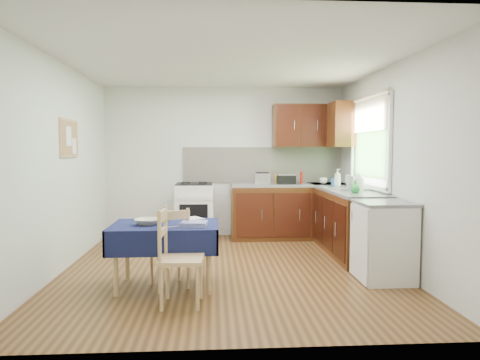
{
  "coord_description": "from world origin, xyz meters",
  "views": [
    {
      "loc": [
        -0.19,
        -5.13,
        1.46
      ],
      "look_at": [
        0.15,
        0.26,
        1.07
      ],
      "focal_mm": 32.0,
      "sensor_mm": 36.0,
      "label": 1
    }
  ],
  "objects": [
    {
      "name": "floor",
      "position": [
        0.0,
        0.0,
        0.0
      ],
      "size": [
        4.2,
        4.2,
        0.0
      ],
      "primitive_type": "plane",
      "color": "#442D12",
      "rests_on": "ground"
    },
    {
      "name": "ceiling",
      "position": [
        0.0,
        0.0,
        2.5
      ],
      "size": [
        4.0,
        4.2,
        0.02
      ],
      "primitive_type": "cube",
      "color": "silver",
      "rests_on": "wall_back"
    },
    {
      "name": "wall_back",
      "position": [
        0.0,
        2.1,
        1.25
      ],
      "size": [
        4.0,
        0.02,
        2.5
      ],
      "primitive_type": "cube",
      "color": "silver",
      "rests_on": "ground"
    },
    {
      "name": "wall_front",
      "position": [
        0.0,
        -2.1,
        1.25
      ],
      "size": [
        4.0,
        0.02,
        2.5
      ],
      "primitive_type": "cube",
      "color": "silver",
      "rests_on": "ground"
    },
    {
      "name": "wall_left",
      "position": [
        -2.0,
        0.0,
        1.25
      ],
      "size": [
        0.02,
        4.2,
        2.5
      ],
      "primitive_type": "cube",
      "color": "silver",
      "rests_on": "ground"
    },
    {
      "name": "wall_right",
      "position": [
        2.0,
        0.0,
        1.25
      ],
      "size": [
        0.02,
        4.2,
        2.5
      ],
      "primitive_type": "cube",
      "color": "silver",
      "rests_on": "ground"
    },
    {
      "name": "base_cabinets",
      "position": [
        1.36,
        1.26,
        0.43
      ],
      "size": [
        1.9,
        2.3,
        0.86
      ],
      "color": "#351B09",
      "rests_on": "ground"
    },
    {
      "name": "worktop_back",
      "position": [
        1.05,
        1.8,
        0.88
      ],
      "size": [
        1.9,
        0.6,
        0.04
      ],
      "primitive_type": "cube",
      "color": "slate",
      "rests_on": "base_cabinets"
    },
    {
      "name": "worktop_right",
      "position": [
        1.7,
        0.65,
        0.88
      ],
      "size": [
        0.6,
        1.7,
        0.04
      ],
      "primitive_type": "cube",
      "color": "slate",
      "rests_on": "base_cabinets"
    },
    {
      "name": "worktop_corner",
      "position": [
        1.7,
        1.8,
        0.88
      ],
      "size": [
        0.6,
        0.6,
        0.04
      ],
      "primitive_type": "cube",
      "color": "slate",
      "rests_on": "base_cabinets"
    },
    {
      "name": "splashback",
      "position": [
        0.65,
        2.08,
        1.2
      ],
      "size": [
        2.7,
        0.02,
        0.6
      ],
      "primitive_type": "cube",
      "color": "beige",
      "rests_on": "wall_back"
    },
    {
      "name": "upper_cabinets",
      "position": [
        1.52,
        1.8,
        1.85
      ],
      "size": [
        1.2,
        0.85,
        0.7
      ],
      "color": "#351B09",
      "rests_on": "wall_back"
    },
    {
      "name": "stove",
      "position": [
        -0.5,
        1.8,
        0.46
      ],
      "size": [
        0.6,
        0.61,
        0.92
      ],
      "color": "white",
      "rests_on": "ground"
    },
    {
      "name": "window",
      "position": [
        1.97,
        0.7,
        1.65
      ],
      "size": [
        0.04,
        1.48,
        1.26
      ],
      "color": "#2C5A25",
      "rests_on": "wall_right"
    },
    {
      "name": "fridge",
      "position": [
        1.7,
        -0.55,
        0.44
      ],
      "size": [
        0.58,
        0.6,
        0.89
      ],
      "color": "white",
      "rests_on": "ground"
    },
    {
      "name": "corkboard",
      "position": [
        -1.97,
        0.3,
        1.6
      ],
      "size": [
        0.04,
        0.62,
        0.47
      ],
      "color": "tan",
      "rests_on": "wall_left"
    },
    {
      "name": "dining_table",
      "position": [
        -0.7,
        -0.62,
        0.57
      ],
      "size": [
        1.12,
        0.76,
        0.67
      ],
      "rotation": [
        0.0,
        0.0,
        0.26
      ],
      "color": "#0E1B3B",
      "rests_on": "ground"
    },
    {
      "name": "chair_far",
      "position": [
        -0.64,
        -0.68,
        0.45
      ],
      "size": [
        0.49,
        0.49,
        0.85
      ],
      "rotation": [
        0.0,
        0.0,
        3.53
      ],
      "color": "tan",
      "rests_on": "ground"
    },
    {
      "name": "chair_near",
      "position": [
        -0.54,
        -1.17,
        0.48
      ],
      "size": [
        0.43,
        0.43,
        0.91
      ],
      "rotation": [
        0.0,
        0.0,
        1.51
      ],
      "color": "tan",
      "rests_on": "ground"
    },
    {
      "name": "toaster",
      "position": [
        0.6,
        1.78,
        0.99
      ],
      "size": [
        0.25,
        0.15,
        0.19
      ],
      "rotation": [
        0.0,
        0.0,
        -0.14
      ],
      "color": "silver",
      "rests_on": "worktop_back"
    },
    {
      "name": "sandwich_press",
      "position": [
        0.99,
        1.78,
        0.98
      ],
      "size": [
        0.29,
        0.25,
        0.17
      ],
      "rotation": [
        0.0,
        0.0,
        0.23
      ],
      "color": "black",
      "rests_on": "worktop_back"
    },
    {
      "name": "sauce_bottle",
      "position": [
        1.24,
        1.74,
        1.0
      ],
      "size": [
        0.05,
        0.05,
        0.2
      ],
      "primitive_type": "cylinder",
      "color": "#AD170D",
      "rests_on": "worktop_back"
    },
    {
      "name": "yellow_packet",
      "position": [
        0.9,
        1.88,
        0.98
      ],
      "size": [
        0.14,
        0.12,
        0.16
      ],
      "primitive_type": "cube",
      "rotation": [
        0.0,
        0.0,
        -0.34
      ],
      "color": "yellow",
      "rests_on": "worktop_back"
    },
    {
      "name": "dish_rack",
      "position": [
        1.73,
        0.73,
        0.92
      ],
      "size": [
        0.43,
        0.33,
        0.2
      ],
      "rotation": [
        0.0,
        0.0,
        -0.36
      ],
      "color": "gray",
      "rests_on": "worktop_right"
    },
    {
      "name": "kettle",
      "position": [
        1.75,
        0.46,
        1.01
      ],
      "size": [
        0.15,
        0.15,
        0.25
      ],
      "color": "white",
      "rests_on": "worktop_right"
    },
    {
      "name": "cup",
      "position": [
        1.6,
        1.71,
        0.95
      ],
      "size": [
        0.14,
        0.14,
        0.1
      ],
      "primitive_type": "imported",
      "rotation": [
        0.0,
        0.0,
        0.13
      ],
      "color": "white",
      "rests_on": "worktop_back"
    },
    {
      "name": "soap_bottle_a",
      "position": [
        1.68,
        1.18,
        1.03
      ],
      "size": [
        0.15,
        0.14,
        0.27
      ],
      "primitive_type": "imported",
      "rotation": [
        0.0,
        0.0,
        0.94
      ],
      "color": "white",
      "rests_on": "worktop_right"
    },
    {
      "name": "soap_bottle_b",
      "position": [
        1.65,
        1.24,
        0.99
      ],
      "size": [
        0.12,
        0.12,
        0.19
      ],
      "primitive_type": "imported",
      "rotation": [
        0.0,
        0.0,
        2.38
      ],
      "color": "#1D6BAD",
      "rests_on": "worktop_right"
    },
    {
      "name": "soap_bottle_c",
      "position": [
        1.64,
        0.27,
        0.98
      ],
      "size": [
        0.15,
        0.15,
        0.16
      ],
      "primitive_type": "imported",
      "rotation": [
        0.0,
        0.0,
        3.44
      ],
      "color": "green",
      "rests_on": "worktop_right"
    },
    {
      "name": "plate_bowl",
      "position": [
        -0.88,
        -0.65,
        0.71
      ],
      "size": [
        0.3,
        0.3,
        0.06
      ],
      "primitive_type": "imported",
      "rotation": [
        0.0,
        0.0,
        -0.17
      ],
      "color": "beige",
      "rests_on": "dining_table"
    },
    {
      "name": "book",
      "position": [
        -0.48,
        -0.39,
        0.68
      ],
      "size": [
        0.26,
        0.28,
        0.02
      ],
      "primitive_type": "imported",
      "rotation": [
        0.0,
        0.0,
        0.53
      ],
      "color": "white",
      "rests_on": "dining_table"
    },
    {
      "name": "spice_jar",
      "position": [
        -0.69,
        -0.47,
        0.72
      ],
      "size": [
        0.05,
        0.05,
        0.1
      ],
      "primitive_type": "cylinder",
      "color": "#24873C",
      "rests_on": "dining_table"
    },
    {
      "name": "tea_towel",
      "position": [
        -0.39,
        -0.77,
        0.7
      ],
      "size": [
        0.28,
        0.24,
        0.05
      ],
      "primitive_type": "cube",
      "rotation": [
        0.0,
        0.0,
        -0.13
      ],
      "color": "#282C94",
      "rests_on": "dining_table"
    }
  ]
}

